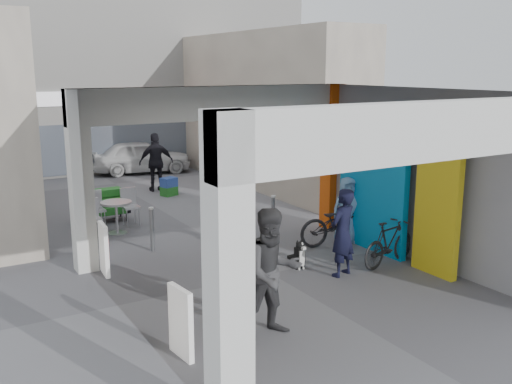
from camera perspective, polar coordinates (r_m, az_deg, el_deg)
ground at (r=11.09m, az=1.43°, el=-8.13°), size 90.00×90.00×0.00m
arcade_canopy at (r=10.14m, az=6.55°, el=3.31°), size 6.40×6.45×6.40m
far_building at (r=23.46m, az=-17.32°, el=12.10°), size 18.00×4.08×8.00m
plaza_bldg_right at (r=19.19m, az=1.04°, el=8.24°), size 2.00×9.00×5.00m
bollard_left at (r=12.45m, az=-10.36°, el=-3.73°), size 0.09×0.09×0.95m
bollard_center at (r=12.95m, az=-4.04°, el=-2.92°), size 0.09×0.09×0.95m
bollard_right at (r=13.55m, az=1.73°, el=-2.31°), size 0.09×0.09×0.90m
advert_board_near at (r=7.99m, az=-7.50°, el=-12.76°), size 0.15×0.56×1.00m
advert_board_far at (r=11.27m, az=-14.94°, el=-5.51°), size 0.14×0.55×1.00m
cafe_set at (r=14.21m, az=-14.56°, el=-2.51°), size 1.55×1.25×0.93m
produce_stand at (r=15.15m, az=-14.98°, el=-1.66°), size 1.23×0.67×0.81m
crate_stack at (r=17.77m, az=-8.70°, el=0.54°), size 0.54×0.47×0.56m
border_collie at (r=11.33m, az=4.25°, el=-6.46°), size 0.22×0.43×0.59m
man_with_dog at (r=10.86m, az=8.64°, el=-4.03°), size 0.71×0.57×1.69m
man_back_turned at (r=8.36m, az=1.67°, el=-8.09°), size 0.99×0.80×1.93m
man_elderly at (r=12.96m, az=9.13°, el=-1.78°), size 0.84×0.67×1.50m
man_crates at (r=18.39m, az=-9.95°, el=2.95°), size 1.14×0.59×1.86m
bicycle_front at (r=12.82m, az=8.35°, el=-3.04°), size 2.01×0.98×1.01m
bicycle_rear at (r=11.70m, az=13.19°, el=-4.97°), size 1.59×0.71×0.93m
white_van at (r=21.73m, az=-11.38°, el=3.49°), size 3.83×2.17×1.23m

